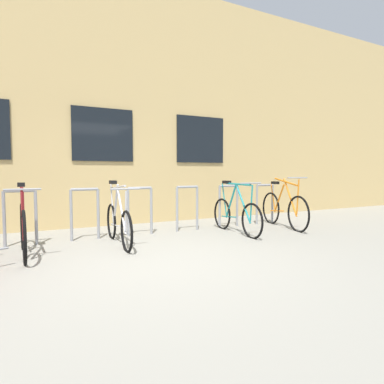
# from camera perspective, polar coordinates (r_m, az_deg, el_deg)

# --- Properties ---
(ground_plane) EXTENTS (42.00, 42.00, 0.00)m
(ground_plane) POSITION_cam_1_polar(r_m,az_deg,el_deg) (4.40, -6.35, -12.20)
(ground_plane) COLOR gray
(storefront_building) EXTENTS (28.00, 6.71, 5.52)m
(storefront_building) POSITION_cam_1_polar(r_m,az_deg,el_deg) (10.72, -19.18, 11.76)
(storefront_building) COLOR tan
(storefront_building) RESTS_ON ground
(bike_rack) EXTENTS (6.50, 0.05, 0.92)m
(bike_rack) POSITION_cam_1_polar(r_m,az_deg,el_deg) (6.19, -9.18, -2.58)
(bike_rack) COLOR gray
(bike_rack) RESTS_ON ground
(bicycle_teal) EXTENTS (0.44, 1.75, 1.03)m
(bicycle_teal) POSITION_cam_1_polar(r_m,az_deg,el_deg) (6.37, 7.73, -3.85)
(bicycle_teal) COLOR black
(bicycle_teal) RESTS_ON ground
(bicycle_maroon) EXTENTS (0.44, 1.68, 1.05)m
(bicycle_maroon) POSITION_cam_1_polar(r_m,az_deg,el_deg) (5.23, -27.65, -5.65)
(bicycle_maroon) COLOR black
(bicycle_maroon) RESTS_ON ground
(bicycle_silver) EXTENTS (0.44, 1.74, 1.06)m
(bicycle_silver) POSITION_cam_1_polar(r_m,az_deg,el_deg) (5.48, -12.89, -5.16)
(bicycle_silver) COLOR black
(bicycle_silver) RESTS_ON ground
(bicycle_orange) EXTENTS (0.52, 1.80, 1.11)m
(bicycle_orange) POSITION_cam_1_polar(r_m,az_deg,el_deg) (7.25, 15.83, -2.84)
(bicycle_orange) COLOR black
(bicycle_orange) RESTS_ON ground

